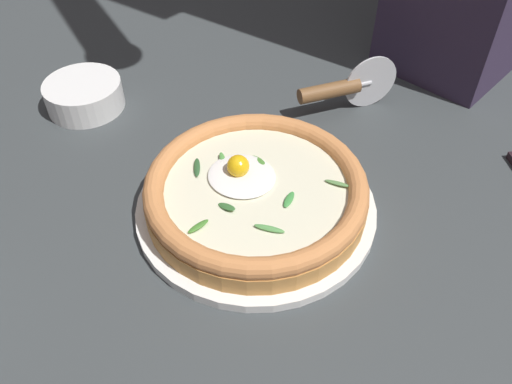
# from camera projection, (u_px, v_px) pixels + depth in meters

# --- Properties ---
(ground_plane) EXTENTS (2.40, 2.40, 0.03)m
(ground_plane) POSITION_uv_depth(u_px,v_px,m) (211.00, 219.00, 0.65)
(ground_plane) COLOR #383E3F
(ground_plane) RESTS_ON ground
(pizza_plate) EXTENTS (0.29, 0.29, 0.01)m
(pizza_plate) POSITION_uv_depth(u_px,v_px,m) (256.00, 207.00, 0.63)
(pizza_plate) COLOR white
(pizza_plate) RESTS_ON ground
(pizza) EXTENTS (0.26, 0.26, 0.06)m
(pizza) POSITION_uv_depth(u_px,v_px,m) (256.00, 191.00, 0.61)
(pizza) COLOR #C98944
(pizza) RESTS_ON pizza_plate
(side_bowl) EXTENTS (0.11, 0.11, 0.04)m
(side_bowl) POSITION_uv_depth(u_px,v_px,m) (84.00, 95.00, 0.77)
(side_bowl) COLOR white
(side_bowl) RESTS_ON ground
(pizza_cutter) EXTENTS (0.11, 0.12, 0.08)m
(pizza_cutter) POSITION_uv_depth(u_px,v_px,m) (343.00, 88.00, 0.75)
(pizza_cutter) COLOR silver
(pizza_cutter) RESTS_ON ground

